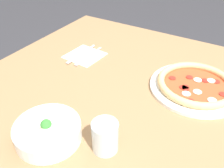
% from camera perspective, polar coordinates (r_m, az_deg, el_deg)
% --- Properties ---
extents(dining_table, '(1.29, 1.07, 0.76)m').
position_cam_1_polar(dining_table, '(0.98, 6.81, -6.24)').
color(dining_table, '#99724C').
rests_on(dining_table, ground_plane).
extents(pizza, '(0.33, 0.33, 0.04)m').
position_cam_1_polar(pizza, '(0.97, 18.55, -0.24)').
color(pizza, white).
rests_on(pizza, dining_table).
extents(bowl, '(0.20, 0.20, 0.07)m').
position_cam_1_polar(bowl, '(0.75, -14.47, -10.27)').
color(bowl, white).
rests_on(bowl, dining_table).
extents(napkin, '(0.16, 0.16, 0.00)m').
position_cam_1_polar(napkin, '(1.15, -6.25, 6.50)').
color(napkin, white).
rests_on(napkin, dining_table).
extents(fork, '(0.02, 0.19, 0.00)m').
position_cam_1_polar(fork, '(1.14, -5.27, 6.45)').
color(fork, silver).
rests_on(fork, napkin).
extents(knife, '(0.02, 0.20, 0.01)m').
position_cam_1_polar(knife, '(1.17, -6.75, 7.06)').
color(knife, silver).
rests_on(knife, napkin).
extents(glass, '(0.07, 0.07, 0.09)m').
position_cam_1_polar(glass, '(0.69, -1.59, -11.90)').
color(glass, silver).
rests_on(glass, dining_table).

